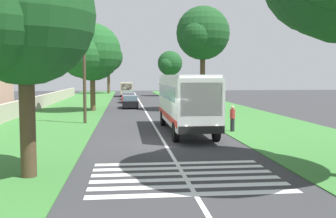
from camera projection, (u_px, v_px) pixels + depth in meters
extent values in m
plane|color=#333335|center=(165.00, 143.00, 21.96)|extent=(160.00, 160.00, 0.00)
cube|color=#387533|center=(56.00, 117.00, 35.95)|extent=(120.00, 8.00, 0.04)
cube|color=#387533|center=(236.00, 115.00, 37.70)|extent=(120.00, 8.00, 0.04)
cube|color=silver|center=(148.00, 116.00, 36.83)|extent=(110.00, 0.16, 0.01)
cube|color=white|center=(186.00, 100.00, 26.31)|extent=(11.00, 2.50, 2.90)
cube|color=slate|center=(185.00, 92.00, 26.57)|extent=(9.68, 2.54, 0.85)
cube|color=slate|center=(201.00, 99.00, 20.87)|extent=(0.08, 2.20, 1.74)
cube|color=red|center=(186.00, 115.00, 26.40)|extent=(10.78, 2.53, 0.36)
cube|color=white|center=(186.00, 76.00, 26.19)|extent=(10.56, 2.30, 0.18)
cube|color=black|center=(202.00, 130.00, 20.88)|extent=(0.16, 2.40, 0.40)
sphere|color=#F2EDCC|center=(186.00, 128.00, 20.85)|extent=(0.24, 0.24, 0.24)
sphere|color=#F2EDCC|center=(217.00, 127.00, 21.02)|extent=(0.24, 0.24, 0.24)
cylinder|color=black|center=(176.00, 132.00, 22.45)|extent=(1.10, 0.32, 1.10)
cylinder|color=black|center=(163.00, 118.00, 29.79)|extent=(1.10, 0.32, 1.10)
cylinder|color=black|center=(216.00, 131.00, 22.70)|extent=(1.10, 0.32, 1.10)
cylinder|color=black|center=(194.00, 118.00, 30.03)|extent=(1.10, 0.32, 1.10)
cube|color=silver|center=(195.00, 194.00, 12.53)|extent=(0.45, 6.80, 0.01)
cube|color=silver|center=(191.00, 186.00, 13.42)|extent=(0.45, 6.80, 0.01)
cube|color=silver|center=(186.00, 179.00, 14.31)|extent=(0.45, 6.80, 0.01)
cube|color=silver|center=(183.00, 173.00, 15.20)|extent=(0.45, 6.80, 0.01)
cube|color=silver|center=(180.00, 168.00, 16.09)|extent=(0.45, 6.80, 0.01)
cube|color=silver|center=(177.00, 163.00, 16.99)|extent=(0.45, 6.80, 0.01)
cube|color=black|center=(130.00, 103.00, 46.30)|extent=(4.30, 1.75, 0.70)
cube|color=slate|center=(130.00, 98.00, 46.15)|extent=(2.00, 1.61, 0.55)
cylinder|color=black|center=(123.00, 106.00, 44.89)|extent=(0.64, 0.22, 0.64)
cylinder|color=black|center=(123.00, 104.00, 47.57)|extent=(0.64, 0.22, 0.64)
cylinder|color=black|center=(137.00, 106.00, 45.06)|extent=(0.64, 0.22, 0.64)
cylinder|color=black|center=(137.00, 104.00, 47.74)|extent=(0.64, 0.22, 0.64)
cube|color=#B21E1E|center=(128.00, 99.00, 55.84)|extent=(4.30, 1.75, 0.70)
cube|color=slate|center=(128.00, 94.00, 55.69)|extent=(2.00, 1.61, 0.55)
cylinder|color=black|center=(123.00, 101.00, 54.44)|extent=(0.64, 0.22, 0.64)
cylinder|color=black|center=(123.00, 100.00, 57.11)|extent=(0.64, 0.22, 0.64)
cylinder|color=black|center=(134.00, 101.00, 54.60)|extent=(0.64, 0.22, 0.64)
cylinder|color=black|center=(134.00, 100.00, 57.28)|extent=(0.64, 0.22, 0.64)
cube|color=gold|center=(128.00, 96.00, 63.05)|extent=(4.30, 1.75, 0.70)
cube|color=slate|center=(128.00, 92.00, 62.90)|extent=(2.00, 1.61, 0.55)
cylinder|color=black|center=(123.00, 98.00, 61.65)|extent=(0.64, 0.22, 0.64)
cylinder|color=black|center=(123.00, 97.00, 64.32)|extent=(0.64, 0.22, 0.64)
cylinder|color=black|center=(133.00, 98.00, 61.81)|extent=(0.64, 0.22, 0.64)
cylinder|color=black|center=(133.00, 97.00, 64.49)|extent=(0.64, 0.22, 0.64)
cube|color=#BFB299|center=(126.00, 88.00, 72.15)|extent=(6.00, 2.10, 2.10)
cube|color=slate|center=(126.00, 86.00, 72.32)|extent=(5.04, 2.13, 0.70)
cube|color=slate|center=(127.00, 87.00, 69.19)|extent=(0.06, 1.76, 1.18)
cylinder|color=black|center=(121.00, 95.00, 70.26)|extent=(0.76, 0.24, 0.76)
cylinder|color=black|center=(121.00, 94.00, 74.02)|extent=(0.76, 0.24, 0.76)
cylinder|color=black|center=(132.00, 95.00, 70.46)|extent=(0.76, 0.24, 0.76)
cylinder|color=black|center=(132.00, 94.00, 74.23)|extent=(0.76, 0.24, 0.76)
cylinder|color=brown|center=(109.00, 79.00, 84.03)|extent=(0.59, 0.59, 5.88)
sphere|color=#19471E|center=(108.00, 57.00, 83.65)|extent=(5.99, 5.99, 5.99)
sphere|color=#19471E|center=(109.00, 60.00, 85.47)|extent=(4.03, 4.03, 4.03)
sphere|color=#19471E|center=(104.00, 59.00, 82.11)|extent=(3.65, 3.65, 3.65)
cylinder|color=#4C3826|center=(27.00, 116.00, 14.39)|extent=(0.55, 0.55, 4.39)
sphere|color=#19471E|center=(25.00, 15.00, 14.10)|extent=(4.96, 4.96, 4.96)
sphere|color=#19471E|center=(34.00, 30.00, 15.61)|extent=(2.83, 2.83, 2.83)
cylinder|color=brown|center=(93.00, 89.00, 42.05)|extent=(0.53, 0.53, 4.45)
sphere|color=#1E5623|center=(92.00, 52.00, 41.74)|extent=(5.94, 5.94, 5.94)
sphere|color=#1E5623|center=(94.00, 57.00, 43.54)|extent=(3.60, 3.60, 3.60)
sphere|color=#1E5623|center=(82.00, 56.00, 40.20)|extent=(4.42, 4.42, 4.42)
cylinder|color=#4C3826|center=(203.00, 79.00, 42.73)|extent=(0.53, 0.53, 6.56)
sphere|color=#19471E|center=(203.00, 33.00, 42.34)|extent=(5.62, 5.62, 5.62)
sphere|color=#19471E|center=(200.00, 39.00, 44.04)|extent=(3.25, 3.25, 3.25)
sphere|color=#19471E|center=(197.00, 36.00, 40.89)|extent=(3.14, 3.14, 3.14)
cylinder|color=brown|center=(170.00, 83.00, 73.71)|extent=(0.59, 0.59, 4.68)
sphere|color=#19471E|center=(170.00, 63.00, 73.42)|extent=(4.51, 4.51, 4.51)
sphere|color=#19471E|center=(169.00, 65.00, 74.78)|extent=(2.88, 2.88, 2.88)
sphere|color=#19471E|center=(167.00, 65.00, 72.25)|extent=(2.70, 2.70, 2.70)
cylinder|color=#473828|center=(84.00, 72.00, 30.78)|extent=(0.24, 0.24, 7.82)
cube|color=#3D3326|center=(84.00, 28.00, 30.51)|extent=(0.12, 1.40, 0.12)
cube|color=#B2A893|center=(30.00, 105.00, 40.48)|extent=(70.00, 0.40, 1.43)
cylinder|color=#26262D|center=(232.00, 125.00, 26.45)|extent=(0.28, 0.28, 0.85)
cylinder|color=#B23333|center=(233.00, 114.00, 26.39)|extent=(0.34, 0.34, 0.60)
sphere|color=tan|center=(233.00, 107.00, 26.36)|extent=(0.24, 0.24, 0.24)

